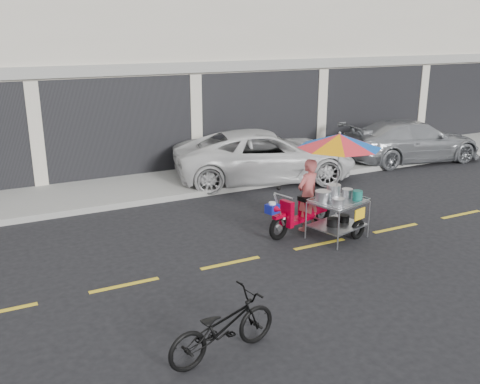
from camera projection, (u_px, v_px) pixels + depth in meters
name	position (u px, v px, depth m)	size (l,w,h in m)	color
ground	(320.00, 244.00, 10.79)	(90.00, 90.00, 0.00)	black
sidewalk	(210.00, 176.00, 15.46)	(45.00, 3.00, 0.15)	gray
shophouse_block	(223.00, 27.00, 19.79)	(36.00, 8.11, 10.40)	beige
centerline	(320.00, 244.00, 10.79)	(42.00, 0.10, 0.01)	gold
white_pickup	(265.00, 156.00, 15.17)	(2.37, 5.14, 1.43)	silver
silver_pickup	(411.00, 141.00, 17.36)	(1.89, 4.64, 1.35)	#969A9E
near_bicycle	(223.00, 327.00, 7.00)	(0.57, 1.64, 0.86)	black
food_vendor_rig	(327.00, 170.00, 10.93)	(2.54, 2.09, 2.23)	black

